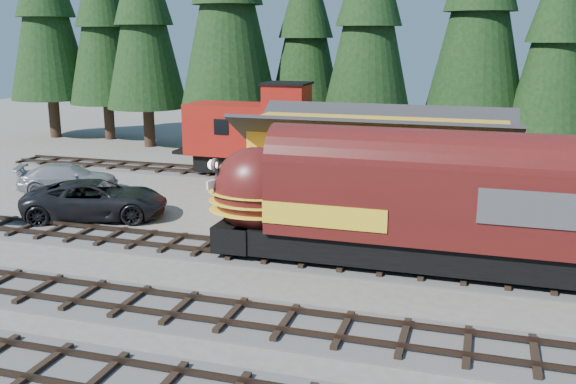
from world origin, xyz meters
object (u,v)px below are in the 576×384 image
(depot, at_px, (376,159))
(locomotive, at_px, (389,207))
(caboose, at_px, (271,135))
(pickup_truck_a, at_px, (96,200))
(pickup_truck_b, at_px, (68,178))

(depot, bearing_deg, locomotive, -76.08)
(depot, xyz_separation_m, caboose, (-7.77, 7.50, -0.25))
(locomotive, bearing_deg, caboose, 123.82)
(depot, xyz_separation_m, pickup_truck_a, (-12.97, -3.81, -2.02))
(pickup_truck_a, relative_size, pickup_truck_b, 1.23)
(pickup_truck_a, bearing_deg, caboose, -45.90)
(depot, relative_size, pickup_truck_a, 1.89)
(caboose, height_order, pickup_truck_a, caboose)
(depot, distance_m, pickup_truck_a, 13.66)
(pickup_truck_b, bearing_deg, caboose, -78.77)
(caboose, xyz_separation_m, pickup_truck_a, (-5.20, -11.31, -1.77))
(locomotive, relative_size, pickup_truck_b, 2.73)
(locomotive, bearing_deg, depot, 103.92)
(depot, height_order, locomotive, depot)
(caboose, xyz_separation_m, pickup_truck_b, (-9.90, -6.98, -1.91))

